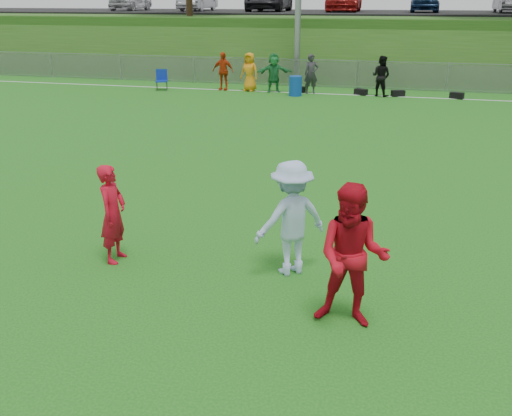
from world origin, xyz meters
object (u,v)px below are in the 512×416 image
(player_red_left, at_px, (113,214))
(player_red_center, at_px, (353,257))
(player_blue, at_px, (291,218))
(recycling_bin, at_px, (295,86))

(player_red_left, distance_m, player_red_center, 3.97)
(player_red_left, relative_size, player_red_center, 0.84)
(player_red_center, distance_m, player_blue, 1.63)
(player_blue, bearing_deg, player_red_center, 90.54)
(player_blue, xyz_separation_m, recycling_bin, (-2.98, 16.59, -0.47))
(player_red_center, bearing_deg, recycling_bin, 105.62)
(player_red_center, height_order, recycling_bin, player_red_center)
(player_red_left, xyz_separation_m, recycling_bin, (-0.16, 16.85, -0.38))
(player_red_left, relative_size, recycling_bin, 1.91)
(recycling_bin, bearing_deg, player_red_left, -89.45)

